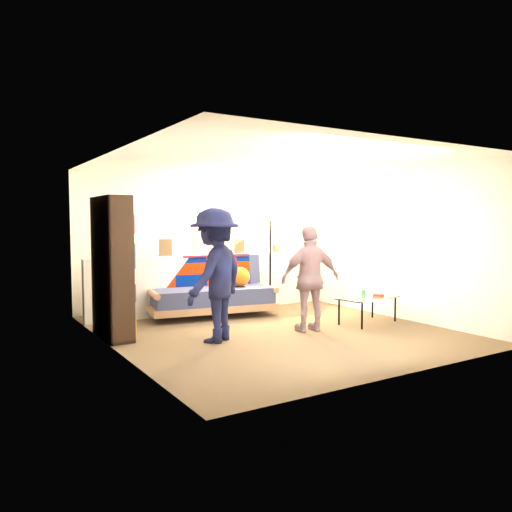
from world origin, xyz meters
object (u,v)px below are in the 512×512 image
Objects in this scene: futon_sofa at (211,291)px; floor_lamp at (270,243)px; person_left at (215,275)px; person_right at (310,279)px; bookshelf at (112,272)px; coffee_table at (368,299)px.

futon_sofa is 1.32× the size of floor_lamp.
person_left is 1.15× the size of person_right.
bookshelf is 1.09× the size of person_left.
coffee_table is at bearing -170.38° from person_right.
bookshelf reaches higher than floor_lamp.
person_left reaches higher than coffee_table.
person_right reaches higher than coffee_table.
bookshelf is at bearing -164.30° from floor_lamp.
floor_lamp is at bearing -171.39° from person_left.
floor_lamp is at bearing -96.67° from person_right.
floor_lamp reaches higher than coffee_table.
coffee_table is at bearing -16.97° from bookshelf.
coffee_table is 0.60× the size of person_left.
futon_sofa is 2.10× the size of coffee_table.
futon_sofa is at bearing -147.73° from person_left.
person_right is at bearing 139.76° from person_left.
futon_sofa is 1.44× the size of person_right.
person_left is at bearing -114.75° from futon_sofa.
person_left reaches higher than person_right.
person_left is (-2.54, 0.19, 0.50)m from coffee_table.
person_left is (1.09, -0.92, -0.02)m from bookshelf.
person_right reaches higher than futon_sofa.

